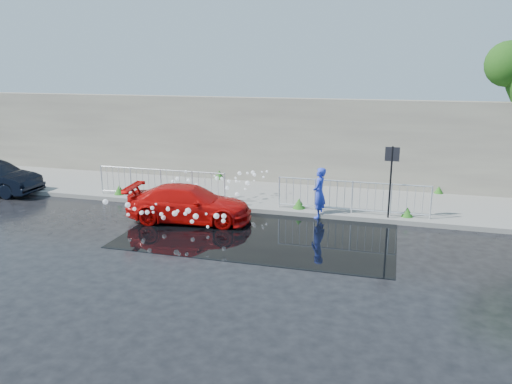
# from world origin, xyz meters

# --- Properties ---
(ground) EXTENTS (90.00, 90.00, 0.00)m
(ground) POSITION_xyz_m (0.00, 0.00, 0.00)
(ground) COLOR black
(ground) RESTS_ON ground
(pavement) EXTENTS (30.00, 4.00, 0.15)m
(pavement) POSITION_xyz_m (0.00, 5.00, 0.07)
(pavement) COLOR slate
(pavement) RESTS_ON ground
(curb) EXTENTS (30.00, 0.25, 0.16)m
(curb) POSITION_xyz_m (0.00, 3.00, 0.08)
(curb) COLOR slate
(curb) RESTS_ON ground
(retaining_wall) EXTENTS (30.00, 0.60, 3.50)m
(retaining_wall) POSITION_xyz_m (0.00, 7.20, 1.90)
(retaining_wall) COLOR #6E675D
(retaining_wall) RESTS_ON pavement
(puddle) EXTENTS (8.00, 5.00, 0.01)m
(puddle) POSITION_xyz_m (0.50, 1.00, 0.01)
(puddle) COLOR black
(puddle) RESTS_ON ground
(sign_post) EXTENTS (0.45, 0.06, 2.50)m
(sign_post) POSITION_xyz_m (4.20, 3.10, 1.72)
(sign_post) COLOR black
(sign_post) RESTS_ON ground
(railing_left) EXTENTS (5.05, 0.05, 1.10)m
(railing_left) POSITION_xyz_m (-4.00, 3.35, 0.74)
(railing_left) COLOR silver
(railing_left) RESTS_ON pavement
(railing_right) EXTENTS (5.05, 0.05, 1.10)m
(railing_right) POSITION_xyz_m (3.00, 3.35, 0.74)
(railing_right) COLOR silver
(railing_right) RESTS_ON pavement
(weeds) EXTENTS (12.17, 3.93, 0.39)m
(weeds) POSITION_xyz_m (-0.38, 4.54, 0.32)
(weeds) COLOR #1E5416
(weeds) RESTS_ON pavement
(water_spray) EXTENTS (3.67, 5.59, 1.02)m
(water_spray) POSITION_xyz_m (-2.03, 2.16, 0.69)
(water_spray) COLOR white
(water_spray) RESTS_ON ground
(red_car) EXTENTS (4.23, 2.12, 1.18)m
(red_car) POSITION_xyz_m (-2.06, 1.47, 0.59)
(red_car) COLOR #BD0907
(red_car) RESTS_ON ground
(person) EXTENTS (0.48, 0.67, 1.70)m
(person) POSITION_xyz_m (1.94, 3.00, 0.85)
(person) COLOR blue
(person) RESTS_ON ground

